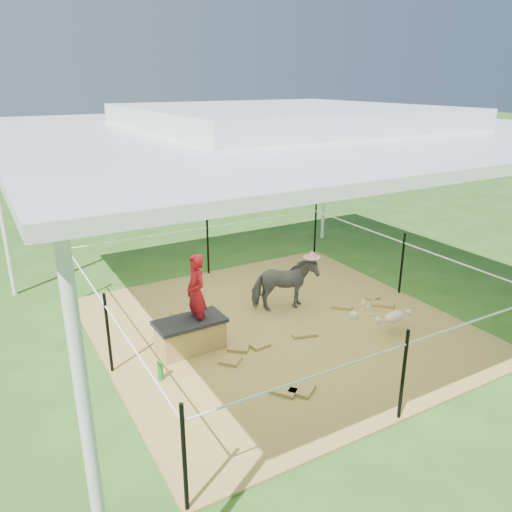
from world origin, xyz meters
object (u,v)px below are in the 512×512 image
picnic_table_near (195,185)px  distant_person (197,176)px  straw_bale (190,336)px  pony (284,285)px  trash_barrel (259,190)px  foal (395,315)px  picnic_table_far (275,167)px  green_bottle (160,371)px  woman (196,285)px

picnic_table_near → distant_person: bearing=25.2°
picnic_table_near → distant_person: distant_person is taller
straw_bale → pony: bearing=13.1°
trash_barrel → picnic_table_near: size_ratio=0.52×
straw_bale → pony: size_ratio=0.87×
distant_person → foal: bearing=91.5°
pony → picnic_table_near: size_ratio=0.56×
foal → pony: bearing=114.6°
trash_barrel → distant_person: size_ratio=0.77×
pony → picnic_table_far: size_ratio=0.48×
straw_bale → picnic_table_far: 11.52m
straw_bale → trash_barrel: bearing=53.5°
foal → picnic_table_far: bearing=56.7°
pony → picnic_table_far: bearing=-18.4°
green_bottle → foal: bearing=-8.8°
foal → distant_person: bearing=73.3°
pony → distant_person: 8.02m
picnic_table_near → green_bottle: bearing=-139.1°
distant_person → straw_bale: bearing=74.6°
picnic_table_far → distant_person: 3.48m
trash_barrel → picnic_table_far: 3.89m
green_bottle → distant_person: 9.56m
woman → picnic_table_far: 11.46m
pony → picnic_table_far: 10.30m
woman → distant_person: size_ratio=0.86×
distant_person → woman: bearing=75.2°
woman → straw_bale: bearing=-91.4°
woman → picnic_table_near: bearing=155.5°
woman → picnic_table_near: 8.72m
woman → green_bottle: bearing=-56.8°
woman → trash_barrel: size_ratio=1.13×
picnic_table_far → green_bottle: bearing=-114.2°
pony → distant_person: distant_person is taller
foal → trash_barrel: bearing=64.2°
distant_person → trash_barrel: bearing=123.1°
woman → picnic_table_near: woman is taller
woman → trash_barrel: bearing=142.6°
picnic_table_near → foal: bearing=-120.0°
green_bottle → trash_barrel: trash_barrel is taller
straw_bale → distant_person: size_ratio=0.72×
pony → picnic_table_far: (5.32, 8.81, -0.02)m
picnic_table_near → picnic_table_far: picnic_table_far is taller
picnic_table_far → distant_person: bearing=-148.8°
woman → trash_barrel: (4.44, 6.13, -0.44)m
pony → distant_person: size_ratio=0.83×
green_bottle → foal: (3.05, -0.47, 0.14)m
pony → woman: bearing=116.6°
trash_barrel → distant_person: bearing=114.5°
pony → trash_barrel: bearing=-14.3°
trash_barrel → picnic_table_far: (2.40, 3.06, -0.02)m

